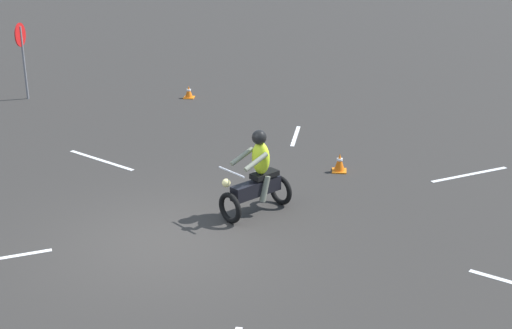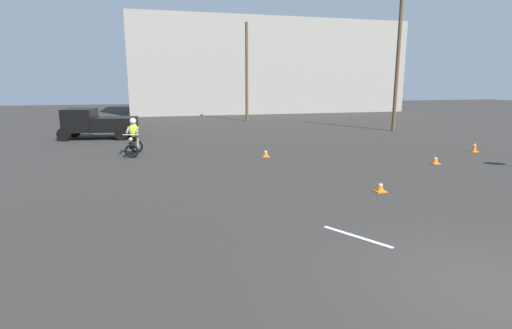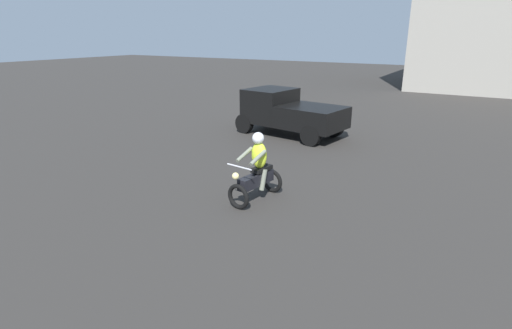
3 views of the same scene
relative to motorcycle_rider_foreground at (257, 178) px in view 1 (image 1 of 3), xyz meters
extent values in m
plane|color=#2D2B28|center=(-1.43, 1.52, -0.73)|extent=(120.00, 120.00, 0.00)
torus|color=black|center=(-0.52, 0.45, -0.43)|extent=(0.47, 0.52, 0.60)
torus|color=black|center=(0.46, -0.40, -0.43)|extent=(0.47, 0.52, 0.60)
cube|color=black|center=(-0.03, 0.02, -0.21)|extent=(0.99, 0.90, 0.28)
cube|color=black|center=(0.14, -0.12, 0.01)|extent=(0.59, 0.56, 0.10)
cylinder|color=silver|center=(-0.48, 0.42, 0.27)|extent=(0.49, 0.55, 0.04)
sphere|color=#F2E08C|center=(-0.58, 0.50, 0.09)|extent=(0.23, 0.23, 0.16)
ellipsoid|color=#CCEA26|center=(0.06, -0.06, 0.37)|extent=(0.47, 0.49, 0.64)
cylinder|color=slate|center=(-0.03, 0.29, 0.42)|extent=(0.47, 0.43, 0.27)
cylinder|color=slate|center=(-0.29, -0.01, 0.42)|extent=(0.47, 0.43, 0.27)
cylinder|color=slate|center=(0.14, 0.06, -0.21)|extent=(0.26, 0.25, 0.51)
cylinder|color=slate|center=(-0.04, -0.15, -0.21)|extent=(0.26, 0.25, 0.51)
sphere|color=black|center=(0.03, -0.03, 0.79)|extent=(0.40, 0.40, 0.28)
cylinder|color=slate|center=(7.58, 7.97, 0.37)|extent=(0.07, 0.07, 2.20)
cylinder|color=red|center=(7.58, 7.99, 1.22)|extent=(0.70, 0.03, 0.70)
cylinder|color=white|center=(7.58, 8.01, 1.22)|extent=(0.60, 0.01, 0.60)
cube|color=orange|center=(2.45, -1.54, -0.71)|extent=(0.32, 0.32, 0.03)
cone|color=orange|center=(2.45, -1.54, -0.50)|extent=(0.24, 0.24, 0.39)
cylinder|color=white|center=(2.45, -1.54, -0.44)|extent=(0.13, 0.13, 0.05)
cube|color=orange|center=(8.27, 3.12, -0.71)|extent=(0.32, 0.32, 0.03)
cone|color=orange|center=(8.27, 3.12, -0.53)|extent=(0.24, 0.24, 0.34)
cylinder|color=white|center=(8.27, 3.12, -0.48)|extent=(0.13, 0.13, 0.05)
cube|color=silver|center=(4.89, -0.39, -0.72)|extent=(1.67, 0.15, 0.01)
cube|color=silver|center=(2.51, 3.97, -0.72)|extent=(1.19, 1.89, 0.01)
cube|color=silver|center=(-2.39, 4.05, -0.72)|extent=(0.89, 1.49, 0.01)
cube|color=silver|center=(2.60, -4.40, -0.72)|extent=(1.19, 1.80, 0.01)
camera|label=1|loc=(-12.49, -1.51, 4.91)|focal=50.00mm
camera|label=2|loc=(-6.52, -3.08, 2.47)|focal=28.00mm
camera|label=3|loc=(-2.68, 7.79, 3.10)|focal=28.00mm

